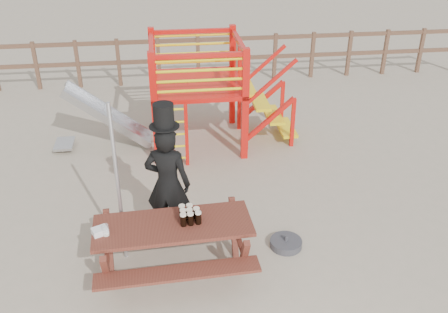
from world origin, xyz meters
TOP-DOWN VIEW (x-y plane):
  - ground at (0.00, 0.00)m, footprint 60.00×60.00m
  - back_fence at (0.00, 7.00)m, footprint 15.09×0.09m
  - playground_fort at (0.12, 3.58)m, footprint 4.71×1.84m
  - picnic_table at (-0.42, -0.20)m, footprint 2.05×1.46m
  - man_with_hat at (-0.45, 0.57)m, footprint 0.74×0.59m
  - metal_pole at (-1.08, 0.19)m, footprint 0.05×0.05m
  - parasol_base at (1.16, 0.12)m, footprint 0.45×0.45m
  - paper_bag at (-1.31, -0.29)m, footprint 0.22×0.20m
  - stout_pints at (-0.21, -0.16)m, footprint 0.27×0.28m
  - empty_glasses at (-1.23, -0.33)m, footprint 0.08×0.08m

SIDE VIEW (x-z plane):
  - ground at x=0.00m, z-range 0.00..0.00m
  - parasol_base at x=1.16m, z-range -0.04..0.15m
  - picnic_table at x=-0.42m, z-range 0.10..0.87m
  - back_fence at x=0.00m, z-range 0.14..1.34m
  - paper_bag at x=-1.31m, z-range 0.77..0.85m
  - empty_glasses at x=-1.23m, z-range 0.76..0.91m
  - stout_pints at x=-0.21m, z-range 0.77..0.94m
  - man_with_hat at x=-0.45m, z-range -0.11..1.97m
  - playground_fort at x=0.12m, z-range 0.02..2.12m
  - metal_pole at x=-1.08m, z-range 0.00..2.29m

